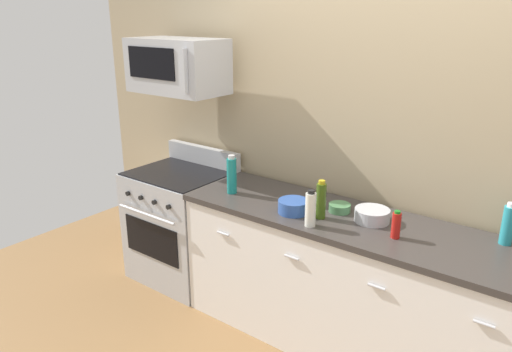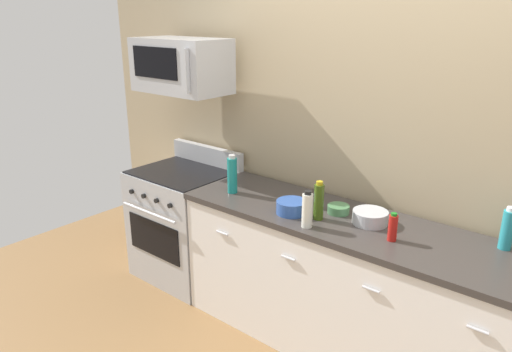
# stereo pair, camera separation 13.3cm
# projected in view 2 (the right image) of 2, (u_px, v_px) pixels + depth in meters

# --- Properties ---
(ground_plane) EXTENTS (6.56, 6.56, 0.00)m
(ground_plane) POSITION_uv_depth(u_px,v_px,m) (348.00, 349.00, 3.24)
(ground_plane) COLOR olive
(back_wall) EXTENTS (5.47, 0.10, 2.70)m
(back_wall) POSITION_uv_depth(u_px,v_px,m) (392.00, 141.00, 3.10)
(back_wall) COLOR tan
(back_wall) RESTS_ON ground_plane
(counter_unit) EXTENTS (2.38, 0.66, 0.92)m
(counter_unit) POSITION_uv_depth(u_px,v_px,m) (352.00, 289.00, 3.09)
(counter_unit) COLOR white
(counter_unit) RESTS_ON ground_plane
(range_oven) EXTENTS (0.76, 0.69, 1.07)m
(range_oven) POSITION_uv_depth(u_px,v_px,m) (185.00, 223.00, 4.03)
(range_oven) COLOR #B7BABF
(range_oven) RESTS_ON ground_plane
(microwave) EXTENTS (0.74, 0.44, 0.40)m
(microwave) POSITION_uv_depth(u_px,v_px,m) (181.00, 65.00, 3.65)
(microwave) COLOR #B7BABF
(bottle_olive_oil) EXTENTS (0.06, 0.06, 0.25)m
(bottle_olive_oil) POSITION_uv_depth(u_px,v_px,m) (319.00, 201.00, 2.96)
(bottle_olive_oil) COLOR #385114
(bottle_olive_oil) RESTS_ON countertop_slab
(bottle_vinegar_white) EXTENTS (0.06, 0.06, 0.23)m
(bottle_vinegar_white) POSITION_uv_depth(u_px,v_px,m) (307.00, 210.00, 2.86)
(bottle_vinegar_white) COLOR silver
(bottle_vinegar_white) RESTS_ON countertop_slab
(bottle_sparkling_teal) EXTENTS (0.07, 0.07, 0.28)m
(bottle_sparkling_teal) POSITION_uv_depth(u_px,v_px,m) (232.00, 175.00, 3.40)
(bottle_sparkling_teal) COLOR #197F7A
(bottle_sparkling_teal) RESTS_ON countertop_slab
(bottle_dish_soap) EXTENTS (0.07, 0.07, 0.24)m
(bottle_dish_soap) POSITION_uv_depth(u_px,v_px,m) (507.00, 229.00, 2.59)
(bottle_dish_soap) COLOR teal
(bottle_dish_soap) RESTS_ON countertop_slab
(bottle_hot_sauce_red) EXTENTS (0.05, 0.05, 0.16)m
(bottle_hot_sauce_red) POSITION_uv_depth(u_px,v_px,m) (393.00, 227.00, 2.70)
(bottle_hot_sauce_red) COLOR #B21914
(bottle_hot_sauce_red) RESTS_ON countertop_slab
(bowl_blue_mixing) EXTENTS (0.20, 0.20, 0.08)m
(bowl_blue_mixing) POSITION_uv_depth(u_px,v_px,m) (292.00, 207.00, 3.07)
(bowl_blue_mixing) COLOR #2D519E
(bowl_blue_mixing) RESTS_ON countertop_slab
(bowl_green_glaze) EXTENTS (0.14, 0.14, 0.05)m
(bowl_green_glaze) POSITION_uv_depth(u_px,v_px,m) (338.00, 209.00, 3.08)
(bowl_green_glaze) COLOR #477A4C
(bowl_green_glaze) RESTS_ON countertop_slab
(bowl_steel_prep) EXTENTS (0.21, 0.21, 0.08)m
(bowl_steel_prep) POSITION_uv_depth(u_px,v_px,m) (370.00, 217.00, 2.93)
(bowl_steel_prep) COLOR #B2B5BA
(bowl_steel_prep) RESTS_ON countertop_slab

